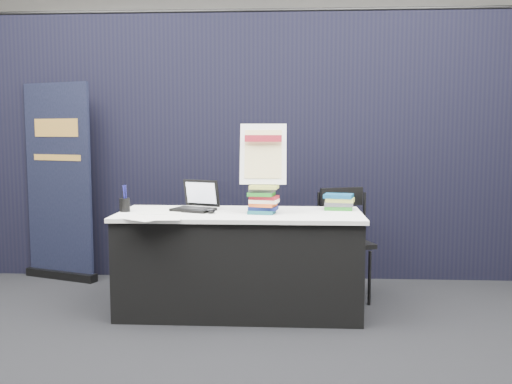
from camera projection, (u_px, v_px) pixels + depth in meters
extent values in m
plane|color=black|center=(233.00, 337.00, 3.75)|extent=(8.00, 8.00, 0.00)
cube|color=#B7B4AD|center=(262.00, 101.00, 7.54)|extent=(8.00, 0.02, 3.50)
cube|color=black|center=(250.00, 148.00, 5.21)|extent=(6.00, 0.08, 2.40)
cube|color=black|center=(240.00, 264.00, 4.26)|extent=(1.76, 0.71, 0.72)
cube|color=silver|center=(240.00, 214.00, 4.22)|extent=(1.80, 0.75, 0.03)
cube|color=black|center=(193.00, 210.00, 4.29)|extent=(0.35, 0.30, 0.02)
cube|color=black|center=(195.00, 193.00, 4.38)|extent=(0.30, 0.16, 0.21)
cube|color=silver|center=(195.00, 193.00, 4.37)|extent=(0.25, 0.12, 0.16)
ellipsoid|color=black|center=(211.00, 211.00, 4.17)|extent=(0.08, 0.11, 0.03)
cube|color=white|center=(158.00, 218.00, 3.93)|extent=(0.34, 0.25, 0.00)
cube|color=silver|center=(143.00, 218.00, 3.92)|extent=(0.36, 0.34, 0.00)
cube|color=white|center=(161.00, 212.00, 4.21)|extent=(0.30, 0.21, 0.00)
cylinder|color=black|center=(125.00, 205.00, 4.25)|extent=(0.09, 0.09, 0.10)
cube|color=#18545B|center=(263.00, 212.00, 4.16)|extent=(0.21, 0.18, 0.03)
cube|color=#111A4D|center=(263.00, 208.00, 4.16)|extent=(0.21, 0.18, 0.03)
cube|color=orange|center=(263.00, 205.00, 4.15)|extent=(0.21, 0.18, 0.03)
cube|color=#FAE8CC|center=(263.00, 201.00, 4.15)|extent=(0.21, 0.18, 0.03)
cube|color=maroon|center=(263.00, 198.00, 4.15)|extent=(0.21, 0.18, 0.03)
cube|color=#1F761F|center=(263.00, 194.00, 4.15)|extent=(0.21, 0.18, 0.03)
cube|color=#48494D|center=(263.00, 190.00, 4.14)|extent=(0.21, 0.18, 0.03)
cube|color=#CAD254|center=(263.00, 187.00, 4.14)|extent=(0.21, 0.18, 0.03)
cube|color=#1F761F|center=(339.00, 208.00, 4.37)|extent=(0.23, 0.19, 0.03)
cube|color=#48494D|center=(339.00, 204.00, 4.36)|extent=(0.23, 0.19, 0.03)
cube|color=#CAD254|center=(339.00, 200.00, 4.36)|extent=(0.23, 0.19, 0.03)
cube|color=navy|center=(340.00, 196.00, 4.36)|extent=(0.23, 0.19, 0.03)
cube|color=black|center=(263.00, 183.00, 4.12)|extent=(0.23, 0.02, 0.01)
cylinder|color=black|center=(251.00, 164.00, 4.20)|extent=(0.01, 0.11, 0.32)
cylinder|color=black|center=(276.00, 164.00, 4.19)|extent=(0.01, 0.11, 0.32)
cube|color=white|center=(263.00, 154.00, 4.15)|extent=(0.34, 0.13, 0.44)
cube|color=beige|center=(263.00, 154.00, 4.14)|extent=(0.27, 0.10, 0.35)
cube|color=maroon|center=(263.00, 138.00, 4.13)|extent=(0.27, 0.02, 0.05)
cube|color=black|center=(61.00, 275.00, 5.24)|extent=(0.74, 0.35, 0.07)
cube|color=black|center=(59.00, 182.00, 5.17)|extent=(0.68, 0.27, 1.78)
cube|color=gold|center=(56.00, 128.00, 5.10)|extent=(0.46, 0.17, 0.16)
cube|color=gold|center=(57.00, 158.00, 5.13)|extent=(0.50, 0.19, 0.05)
cylinder|color=black|center=(320.00, 277.00, 4.44)|extent=(0.02, 0.02, 0.43)
cylinder|color=black|center=(370.00, 278.00, 4.42)|extent=(0.02, 0.02, 0.43)
cylinder|color=black|center=(318.00, 266.00, 4.82)|extent=(0.02, 0.02, 0.43)
cylinder|color=black|center=(363.00, 267.00, 4.80)|extent=(0.02, 0.02, 0.43)
cube|color=black|center=(343.00, 244.00, 4.60)|extent=(0.51, 0.51, 0.04)
cube|color=black|center=(342.00, 197.00, 4.75)|extent=(0.37, 0.16, 0.15)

